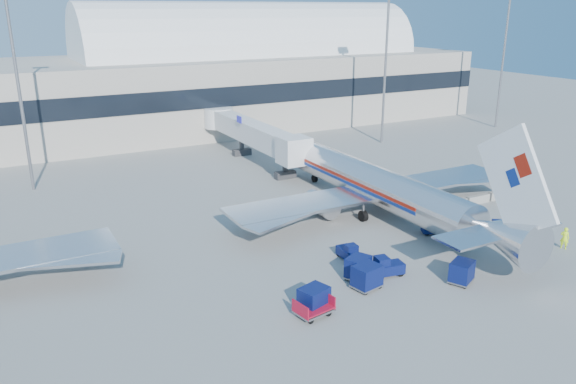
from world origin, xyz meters
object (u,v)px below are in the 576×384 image
barrier_far (499,195)px  tug_right (433,227)px  barrier_mid (478,199)px  tug_lead (386,267)px  tug_left (348,252)px  cart_solo_far (503,230)px  mast_west (14,58)px  cart_train_a (358,267)px  ramp_worker (565,238)px  mast_east (387,45)px  cart_open_red (314,309)px  jetbridge_near (248,131)px  mast_far_east (505,40)px  cart_train_c (314,299)px  airliner_main (379,186)px  barrier_near (455,204)px  cart_solo_near (462,272)px  cart_train_b (367,276)px

barrier_far → tug_right: size_ratio=1.20×
barrier_mid → tug_lead: (-19.22, -8.95, 0.29)m
tug_left → cart_solo_far: bearing=-97.8°
mast_west → cart_train_a: (19.83, -36.31, -13.85)m
ramp_worker → mast_east: bearing=-41.4°
cart_open_red → jetbridge_near: bearing=62.0°
mast_far_east → cart_train_a: 67.49m
tug_lead → cart_train_c: 8.04m
jetbridge_near → mast_west: 29.67m
cart_train_c → ramp_worker: (24.54, -1.26, 0.03)m
airliner_main → ramp_worker: airliner_main is taller
cart_train_a → cart_train_c: 6.13m
mast_east → tug_lead: 48.40m
tug_right → tug_lead: bearing=-125.8°
mast_east → cart_solo_far: bearing=-111.4°
mast_far_east → jetbridge_near: bearing=179.0°
mast_far_east → cart_train_c: bearing=-147.3°
tug_lead → tug_left: 3.98m
airliner_main → barrier_mid: bearing=-12.5°
barrier_near → barrier_far: size_ratio=1.00×
cart_solo_near → cart_solo_far: bearing=-1.0°
barrier_near → cart_train_c: (-23.72, -10.93, 0.50)m
barrier_near → cart_train_c: size_ratio=1.26×
airliner_main → tug_right: 7.17m
barrier_far → barrier_near: bearing=180.0°
cart_train_b → cart_solo_far: bearing=-5.1°
mast_east → ramp_worker: 43.94m
mast_far_east → tug_left: size_ratio=9.80×
mast_far_east → cart_train_c: 73.44m
cart_train_a → barrier_far: bearing=-8.7°
cart_train_a → barrier_mid: bearing=-6.1°
airliner_main → barrier_mid: size_ratio=12.42×
tug_lead → cart_solo_far: (13.74, 0.73, 0.17)m
mast_east → ramp_worker: size_ratio=11.45×
mast_west → ramp_worker: bearing=-46.0°
cart_open_red → mast_east: bearing=38.3°
barrier_far → tug_left: (-23.46, -5.08, 0.21)m
barrier_mid → ramp_worker: size_ratio=1.52×
barrier_near → cart_solo_far: 8.51m
jetbridge_near → ramp_worker: jetbridge_near is taller
cart_train_a → cart_train_c: bearing=178.0°
jetbridge_near → barrier_far: jetbridge_near is taller
mast_far_east → barrier_far: mast_far_east is taller
cart_open_red → mast_far_east: bearing=23.5°
cart_open_red → barrier_near: bearing=16.1°
mast_far_east → tug_lead: (-52.92, -36.95, -14.05)m
cart_train_c → cart_solo_far: size_ratio=0.99×
barrier_near → barrier_far: (6.60, 0.00, 0.00)m
cart_train_a → cart_train_c: size_ratio=1.04×
mast_west → cart_train_a: 43.63m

